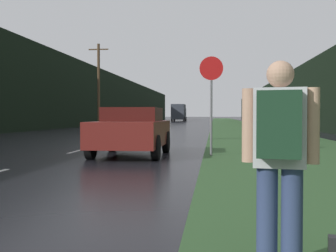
{
  "coord_description": "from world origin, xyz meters",
  "views": [
    {
      "loc": [
        4.72,
        -0.88,
        1.24
      ],
      "look_at": [
        3.04,
        14.41,
        0.84
      ],
      "focal_mm": 45.0,
      "sensor_mm": 36.0,
      "label": 1
    }
  ],
  "objects_px": {
    "hitchhiker_with_backpack": "(280,153)",
    "stop_sign": "(211,95)",
    "car_passing_near": "(132,131)",
    "delivery_truck": "(179,112)"
  },
  "relations": [
    {
      "from": "car_passing_near",
      "to": "stop_sign",
      "type": "bearing_deg",
      "value": -178.72
    },
    {
      "from": "hitchhiker_with_backpack",
      "to": "car_passing_near",
      "type": "distance_m",
      "value": 9.94
    },
    {
      "from": "car_passing_near",
      "to": "delivery_truck",
      "type": "bearing_deg",
      "value": -86.4
    },
    {
      "from": "hitchhiker_with_backpack",
      "to": "stop_sign",
      "type": "bearing_deg",
      "value": 103.5
    },
    {
      "from": "hitchhiker_with_backpack",
      "to": "delivery_truck",
      "type": "distance_m",
      "value": 79.82
    },
    {
      "from": "hitchhiker_with_backpack",
      "to": "car_passing_near",
      "type": "height_order",
      "value": "hitchhiker_with_backpack"
    },
    {
      "from": "stop_sign",
      "to": "delivery_truck",
      "type": "bearing_deg",
      "value": 95.58
    },
    {
      "from": "stop_sign",
      "to": "car_passing_near",
      "type": "distance_m",
      "value": 2.67
    },
    {
      "from": "hitchhiker_with_backpack",
      "to": "delivery_truck",
      "type": "height_order",
      "value": "delivery_truck"
    },
    {
      "from": "stop_sign",
      "to": "delivery_truck",
      "type": "height_order",
      "value": "delivery_truck"
    }
  ]
}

